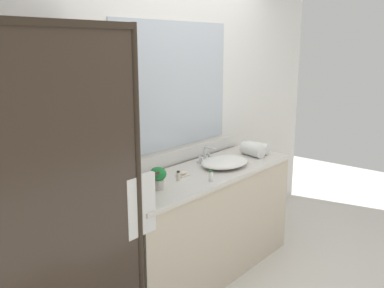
{
  "coord_description": "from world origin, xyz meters",
  "views": [
    {
      "loc": [
        -2.51,
        -2.0,
        1.89
      ],
      "look_at": [
        -0.15,
        0.0,
        1.15
      ],
      "focal_mm": 39.31,
      "sensor_mm": 36.0,
      "label": 1
    }
  ],
  "objects": [
    {
      "name": "sink_basin",
      "position": [
        0.22,
        -0.04,
        0.94
      ],
      "size": [
        0.45,
        0.35,
        0.07
      ],
      "primitive_type": "ellipsoid",
      "color": "white",
      "rests_on": "vanity_cabinet"
    },
    {
      "name": "wall_back_with_mirror",
      "position": [
        0.0,
        0.34,
        1.31
      ],
      "size": [
        4.4,
        0.06,
        2.6
      ],
      "color": "silver",
      "rests_on": "ground_plane"
    },
    {
      "name": "ground_plane",
      "position": [
        0.0,
        0.0,
        0.0
      ],
      "size": [
        8.0,
        8.0,
        0.0
      ],
      "primitive_type": "plane",
      "color": "silver"
    },
    {
      "name": "potted_plant",
      "position": [
        -0.54,
        -0.02,
        0.99
      ],
      "size": [
        0.12,
        0.12,
        0.16
      ],
      "color": "beige",
      "rests_on": "vanity_cabinet"
    },
    {
      "name": "faucet",
      "position": [
        0.22,
        0.16,
        0.95
      ],
      "size": [
        0.17,
        0.15,
        0.14
      ],
      "color": "silver",
      "rests_on": "vanity_cabinet"
    },
    {
      "name": "shower_enclosure",
      "position": [
        -1.27,
        -0.19,
        1.02
      ],
      "size": [
        1.2,
        0.59,
        2.0
      ],
      "color": "#2D2319",
      "rests_on": "ground_plane"
    },
    {
      "name": "rolled_towel_near_edge",
      "position": [
        0.76,
        -0.02,
        0.95
      ],
      "size": [
        0.11,
        0.22,
        0.11
      ],
      "primitive_type": "cylinder",
      "rotation": [
        1.57,
        0.0,
        0.03
      ],
      "color": "white",
      "rests_on": "vanity_cabinet"
    },
    {
      "name": "amenity_bottle_body_wash",
      "position": [
        -0.31,
        0.0,
        0.93
      ],
      "size": [
        0.03,
        0.03,
        0.07
      ],
      "color": "silver",
      "rests_on": "vanity_cabinet"
    },
    {
      "name": "amenity_bottle_lotion",
      "position": [
        -0.16,
        -0.19,
        0.94
      ],
      "size": [
        0.03,
        0.03,
        0.08
      ],
      "color": "white",
      "rests_on": "vanity_cabinet"
    },
    {
      "name": "rolled_towel_middle",
      "position": [
        0.65,
        -0.04,
        0.96
      ],
      "size": [
        0.16,
        0.25,
        0.11
      ],
      "primitive_type": "cylinder",
      "rotation": [
        1.57,
        0.0,
        -0.22
      ],
      "color": "white",
      "rests_on": "vanity_cabinet"
    },
    {
      "name": "amenity_bottle_shampoo",
      "position": [
        -0.59,
        0.15,
        0.94
      ],
      "size": [
        0.03,
        0.03,
        0.07
      ],
      "color": "silver",
      "rests_on": "vanity_cabinet"
    },
    {
      "name": "vanity_cabinet",
      "position": [
        0.0,
        0.01,
        0.45
      ],
      "size": [
        1.8,
        0.58,
        0.9
      ],
      "color": "beige",
      "rests_on": "ground_plane"
    },
    {
      "name": "soap_dish",
      "position": [
        -0.2,
        0.05,
        0.91
      ],
      "size": [
        0.1,
        0.07,
        0.04
      ],
      "color": "silver",
      "rests_on": "vanity_cabinet"
    }
  ]
}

